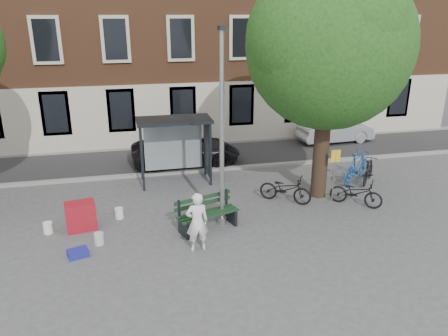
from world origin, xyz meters
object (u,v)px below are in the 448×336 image
at_px(notice_sign, 335,164).
at_px(bike_c, 285,189).
at_px(painter, 197,222).
at_px(bike_d, 368,171).
at_px(bus_shelter, 184,135).
at_px(red_stand, 81,216).
at_px(bike_b, 357,167).
at_px(car_silver, 335,130).
at_px(lamppost, 222,141).
at_px(car_dark, 186,150).
at_px(bike_a, 356,193).
at_px(bench, 207,215).

bearing_deg(notice_sign, bike_c, 173.14).
xyz_separation_m(painter, bike_c, (3.63, 2.65, -0.38)).
bearing_deg(bike_d, bus_shelter, 26.88).
bearing_deg(red_stand, bike_b, 10.11).
distance_m(bus_shelter, painter, 5.65).
distance_m(painter, car_silver, 12.93).
xyz_separation_m(bus_shelter, red_stand, (-3.77, -3.48, -1.47)).
bearing_deg(painter, red_stand, -34.13).
height_order(bike_d, notice_sign, notice_sign).
distance_m(bike_d, notice_sign, 2.78).
relative_size(bus_shelter, bike_c, 1.50).
bearing_deg(bike_d, lamppost, 60.61).
height_order(bus_shelter, bike_c, bus_shelter).
bearing_deg(bike_c, lamppost, 151.84).
relative_size(painter, bike_b, 0.84).
bearing_deg(lamppost, bike_b, 22.25).
height_order(bike_b, notice_sign, notice_sign).
bearing_deg(car_dark, notice_sign, -139.26).
bearing_deg(lamppost, bike_d, 19.37).
bearing_deg(bike_a, bike_d, 0.16).
bearing_deg(bike_b, bike_d, -153.04).
bearing_deg(car_silver, bus_shelter, 109.98).
relative_size(lamppost, bike_d, 3.63).
distance_m(bus_shelter, bike_d, 7.47).
relative_size(painter, bench, 0.85).
relative_size(car_dark, car_silver, 1.20).
height_order(bench, bike_a, bench).
bearing_deg(bus_shelter, bike_d, -14.36).
distance_m(bike_c, notice_sign, 1.94).
relative_size(painter, bike_a, 0.97).
bearing_deg(bench, lamppost, 1.88).
distance_m(lamppost, car_silver, 11.38).
bearing_deg(lamppost, car_dark, 92.64).
height_order(bike_c, car_silver, car_silver).
relative_size(bike_a, bike_d, 1.09).
bearing_deg(bench, bike_a, -12.51).
xyz_separation_m(car_dark, notice_sign, (4.56, -5.25, 0.75)).
xyz_separation_m(bike_b, bike_c, (-3.50, -1.28, -0.13)).
bearing_deg(bike_b, painter, 83.45).
bearing_deg(notice_sign, red_stand, -174.19).
bearing_deg(bus_shelter, bike_b, -13.50).
bearing_deg(red_stand, painter, -31.64).
bearing_deg(bike_d, car_silver, -62.15).
relative_size(painter, red_stand, 1.97).
relative_size(bike_d, car_silver, 0.42).
relative_size(lamppost, painter, 3.45).
height_order(lamppost, car_silver, lamppost).
bearing_deg(painter, bench, -114.98).
height_order(lamppost, bike_c, lamppost).
xyz_separation_m(bike_c, car_dark, (-2.88, 4.92, 0.17)).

